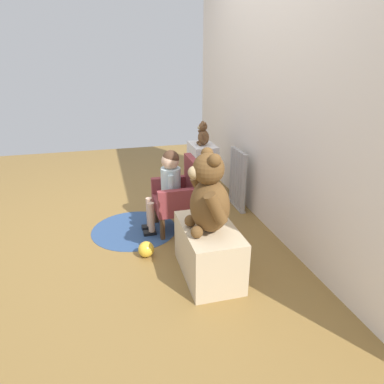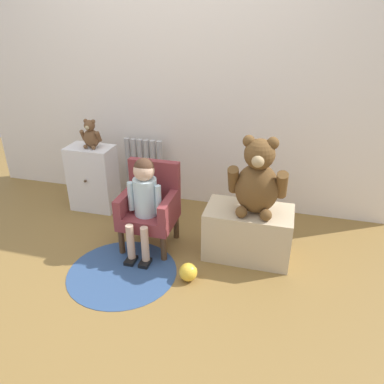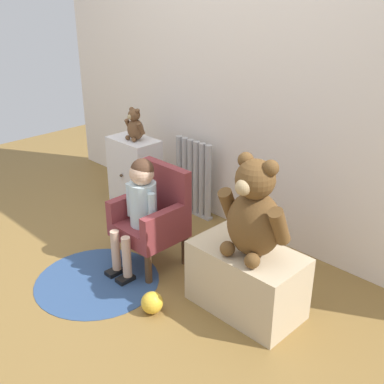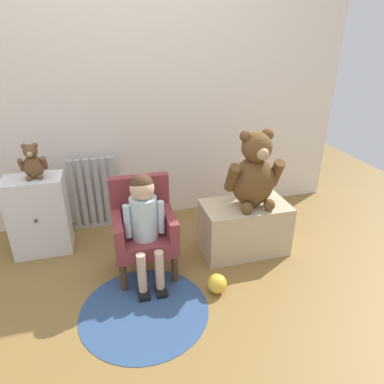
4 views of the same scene
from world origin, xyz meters
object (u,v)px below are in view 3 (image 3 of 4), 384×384
at_px(small_teddy_bear, 135,126).
at_px(radiator, 193,178).
at_px(low_bench, 246,280).
at_px(floor_rug, 97,281).
at_px(child_armchair, 154,216).
at_px(child_figure, 140,199).
at_px(large_teddy_bear, 254,213).
at_px(toy_ball, 152,303).
at_px(small_dresser, 135,174).

bearing_deg(small_teddy_bear, radiator, 36.48).
bearing_deg(low_bench, floor_rug, -151.07).
xyz_separation_m(low_bench, small_teddy_bear, (-1.41, 0.37, 0.50)).
xyz_separation_m(child_armchair, child_figure, (0.00, -0.11, 0.15)).
relative_size(large_teddy_bear, floor_rug, 0.72).
bearing_deg(child_figure, toy_ball, -33.34).
bearing_deg(toy_ball, small_dresser, 144.78).
bearing_deg(child_figure, child_armchair, 90.00).
height_order(small_teddy_bear, floor_rug, small_teddy_bear).
bearing_deg(small_dresser, large_teddy_bear, -14.94).
bearing_deg(floor_rug, small_teddy_bear, 126.26).
height_order(low_bench, floor_rug, low_bench).
height_order(child_armchair, small_teddy_bear, small_teddy_bear).
height_order(small_dresser, child_armchair, child_armchair).
relative_size(small_dresser, low_bench, 0.95).
height_order(child_figure, floor_rug, child_figure).
bearing_deg(toy_ball, small_teddy_bear, 144.09).
relative_size(child_armchair, toy_ball, 5.17).
height_order(small_dresser, child_figure, child_figure).
bearing_deg(large_teddy_bear, child_figure, -171.26).
bearing_deg(floor_rug, toy_ball, 5.79).
distance_m(low_bench, floor_rug, 0.94).
relative_size(small_dresser, toy_ball, 4.69).
height_order(child_armchair, floor_rug, child_armchair).
bearing_deg(small_dresser, toy_ball, -35.22).
distance_m(radiator, toy_ball, 1.28).
bearing_deg(toy_ball, child_figure, 146.66).
xyz_separation_m(large_teddy_bear, small_teddy_bear, (-1.45, 0.39, 0.07)).
height_order(radiator, child_figure, child_figure).
distance_m(large_teddy_bear, toy_ball, 0.77).
bearing_deg(toy_ball, large_teddy_bear, 45.14).
height_order(child_armchair, toy_ball, child_armchair).
distance_m(radiator, child_armchair, 0.74).
distance_m(small_dresser, small_teddy_bear, 0.40).
relative_size(radiator, child_figure, 0.82).
bearing_deg(child_armchair, small_teddy_bear, 148.79).
height_order(low_bench, toy_ball, low_bench).
height_order(child_armchair, large_teddy_bear, large_teddy_bear).
height_order(small_dresser, floor_rug, small_dresser).
xyz_separation_m(child_armchair, toy_ball, (0.40, -0.37, -0.26)).
xyz_separation_m(child_figure, toy_ball, (0.40, -0.26, -0.42)).
relative_size(radiator, large_teddy_bear, 1.10).
bearing_deg(radiator, large_teddy_bear, -31.04).
distance_m(child_figure, floor_rug, 0.57).
bearing_deg(radiator, low_bench, -31.28).
height_order(radiator, low_bench, radiator).
distance_m(small_dresser, low_bench, 1.49).
distance_m(child_armchair, floor_rug, 0.53).
xyz_separation_m(child_figure, low_bench, (0.74, 0.14, -0.29)).
bearing_deg(radiator, floor_rug, -77.28).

